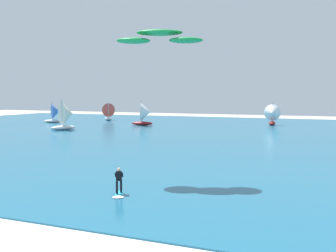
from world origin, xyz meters
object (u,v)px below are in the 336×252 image
(kitesurfer, at_px, (119,185))
(sailboat_far_right, at_px, (272,114))
(kite, at_px, (160,37))
(sailboat_leading, at_px, (145,114))
(sailboat_anchored_offshore, at_px, (55,113))
(sailboat_near_shore, at_px, (108,111))
(sailboat_mid_left, at_px, (67,116))

(kitesurfer, xyz_separation_m, sailboat_far_right, (0.57, 60.69, 1.53))
(kite, xyz_separation_m, sailboat_far_right, (0.37, 54.80, -8.33))
(sailboat_far_right, distance_m, sailboat_leading, 25.36)
(kitesurfer, distance_m, sailboat_far_right, 60.71)
(sailboat_far_right, bearing_deg, kite, -90.39)
(sailboat_leading, bearing_deg, sailboat_anchored_offshore, -178.41)
(sailboat_anchored_offshore, bearing_deg, sailboat_leading, 1.59)
(sailboat_near_shore, relative_size, sailboat_leading, 0.91)
(sailboat_mid_left, bearing_deg, sailboat_anchored_offshore, 133.95)
(sailboat_leading, height_order, sailboat_mid_left, sailboat_mid_left)
(sailboat_near_shore, bearing_deg, kite, -55.51)
(kitesurfer, distance_m, kite, 11.48)
(sailboat_far_right, relative_size, sailboat_anchored_offshore, 1.02)
(sailboat_mid_left, bearing_deg, sailboat_far_right, 38.26)
(sailboat_near_shore, bearing_deg, sailboat_leading, -35.80)
(kite, distance_m, sailboat_anchored_offshore, 62.58)
(sailboat_near_shore, height_order, sailboat_mid_left, sailboat_mid_left)
(sailboat_far_right, height_order, sailboat_leading, sailboat_leading)
(sailboat_near_shore, height_order, sailboat_far_right, sailboat_far_right)
(sailboat_leading, bearing_deg, kitesurfer, -65.84)
(sailboat_anchored_offshore, xyz_separation_m, sailboat_mid_left, (13.08, -13.57, 0.33))
(kite, distance_m, sailboat_leading, 50.40)
(kite, distance_m, sailboat_mid_left, 43.92)
(sailboat_far_right, height_order, sailboat_anchored_offshore, sailboat_far_right)
(kite, relative_size, sailboat_anchored_offshore, 1.48)
(kitesurfer, height_order, sailboat_far_right, sailboat_far_right)
(sailboat_near_shore, bearing_deg, sailboat_anchored_offshore, -117.68)
(kitesurfer, bearing_deg, sailboat_leading, 114.16)
(kite, height_order, sailboat_anchored_offshore, kite)
(sailboat_leading, height_order, sailboat_anchored_offshore, sailboat_leading)
(kitesurfer, height_order, sailboat_leading, sailboat_leading)
(sailboat_near_shore, xyz_separation_m, sailboat_mid_left, (6.99, -25.17, 0.36))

